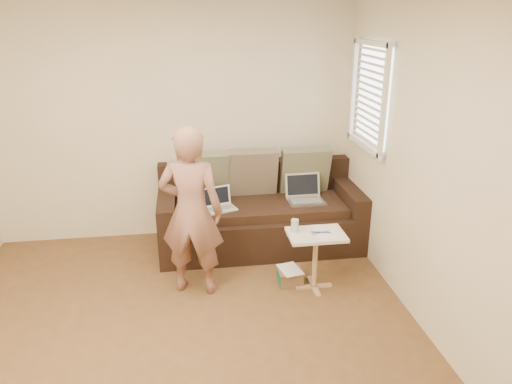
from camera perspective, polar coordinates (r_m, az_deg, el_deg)
floor at (r=3.95m, az=-9.00°, el=-18.58°), size 4.50×4.50×0.00m
wall_back at (r=5.45m, az=-9.77°, el=7.81°), size 4.00×0.00×4.00m
wall_right at (r=3.78m, az=21.62°, el=0.96°), size 0.00×4.50×4.50m
window_blinds at (r=4.98m, az=13.28°, el=11.06°), size 0.12×0.88×1.08m
sofa at (r=5.32m, az=0.47°, el=-2.13°), size 2.20×0.95×0.85m
pillow_left at (r=5.34m, az=-6.26°, el=2.01°), size 0.55×0.29×0.57m
pillow_mid at (r=5.39m, az=-0.42°, el=2.35°), size 0.55×0.27×0.57m
pillow_right at (r=5.50m, az=5.81°, el=2.59°), size 0.55×0.28×0.57m
laptop_silver at (r=5.31m, az=5.96°, el=-1.17°), size 0.41×0.30×0.27m
laptop_white at (r=5.09m, az=-4.16°, el=-2.09°), size 0.36×0.31×0.22m
person at (r=4.35m, az=-7.68°, el=-2.33°), size 0.66×0.52×1.59m
side_table at (r=4.59m, az=7.00°, el=-8.09°), size 0.52×0.36×0.57m
drinking_glass at (r=4.45m, az=4.61°, el=-3.99°), size 0.07×0.07×0.12m
scissors at (r=4.46m, az=7.68°, el=-4.78°), size 0.19×0.11×0.02m
paper_on_table at (r=4.50m, az=8.31°, el=-4.68°), size 0.25×0.33×0.00m
striped_box at (r=4.74m, az=4.04°, el=-9.91°), size 0.24×0.24×0.15m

